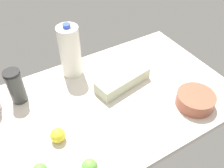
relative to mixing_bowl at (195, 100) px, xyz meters
The scene contains 7 objects.
countertop 39.85cm from the mixing_bowl, 36.08° to the right, with size 120.00×76.00×3.00cm, color beige.
mixing_bowl is the anchor object (origin of this frame).
milk_jug 66.37cm from the mixing_bowl, 52.19° to the right, with size 10.99×10.99×29.73cm.
egg_carton 36.61cm from the mixing_bowl, 52.67° to the right, with size 29.45×10.61×6.62cm, color beige.
shaker_bottle 84.58cm from the mixing_bowl, 32.96° to the right, with size 7.69×7.69×17.71cm.
lime_far_back 58.76cm from the mixing_bowl, ahead, with size 6.22×6.22×6.22cm, color #65AF40.
lemon_near_front 65.08cm from the mixing_bowl, 12.79° to the right, with size 6.31×6.31×6.31cm, color yellow.
Camera 1 is at (43.35, 72.79, 91.94)cm, focal length 40.00 mm.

